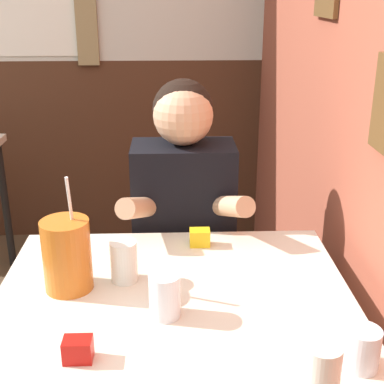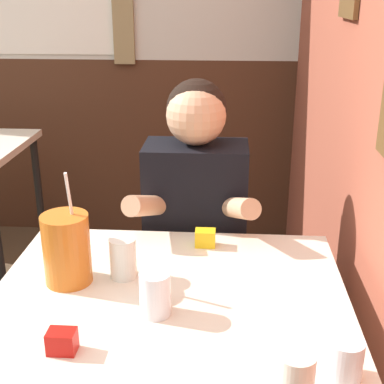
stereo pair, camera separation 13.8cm
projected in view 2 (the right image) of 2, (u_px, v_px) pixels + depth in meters
The scene contains 11 objects.
brick_wall_right at pixel (350, 30), 1.89m from camera, with size 0.08×4.33×2.70m.
back_wall at pixel (86, 13), 3.08m from camera, with size 5.42×0.09×2.70m.
main_table at pixel (168, 328), 1.34m from camera, with size 0.90×0.81×0.77m.
person_seated at pixel (196, 250), 1.86m from camera, with size 0.42×0.40×1.22m.
cocktail_pitcher at pixel (67, 249), 1.37m from camera, with size 0.12×0.12×0.31m.
glass_near_pitcher at pixel (155, 294), 1.25m from camera, with size 0.07×0.07×0.11m.
glass_center at pixel (123, 258), 1.41m from camera, with size 0.07×0.07×0.11m.
glass_far_side at pixel (295, 380), 0.96m from camera, with size 0.07×0.07×0.11m.
glass_by_brick at pixel (344, 360), 1.04m from camera, with size 0.07×0.07×0.09m.
condiment_ketchup at pixel (62, 341), 1.12m from camera, with size 0.06×0.04×0.05m.
condiment_mustard at pixel (205, 238), 1.59m from camera, with size 0.06×0.04×0.05m.
Camera 2 is at (0.82, -0.84, 1.49)m, focal length 50.00 mm.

